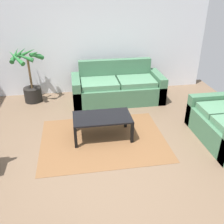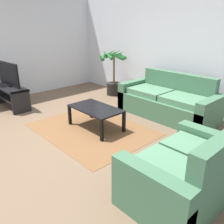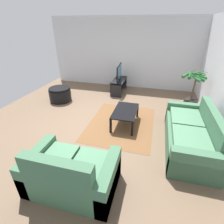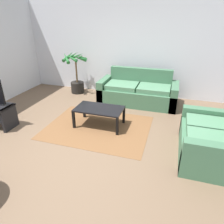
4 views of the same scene
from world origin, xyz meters
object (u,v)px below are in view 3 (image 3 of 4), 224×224
(tv, at_px, (119,72))
(potted_palm, at_px, (192,93))
(couch_loveseat, at_px, (72,174))
(tv_stand, at_px, (119,84))
(coffee_table, at_px, (125,112))
(ottoman, at_px, (60,94))
(couch_main, at_px, (190,135))

(tv, relative_size, potted_palm, 0.76)
(couch_loveseat, relative_size, potted_palm, 1.13)
(couch_loveseat, relative_size, tv_stand, 1.29)
(couch_loveseat, height_order, coffee_table, couch_loveseat)
(potted_palm, xyz_separation_m, ottoman, (0.47, -4.30, -0.31))
(coffee_table, bearing_deg, couch_loveseat, -11.75)
(couch_loveseat, distance_m, potted_palm, 4.26)
(couch_loveseat, xyz_separation_m, potted_palm, (-3.60, 2.25, 0.24))
(ottoman, bearing_deg, tv, 126.48)
(potted_palm, bearing_deg, tv_stand, -109.01)
(coffee_table, relative_size, ottoman, 1.37)
(tv, bearing_deg, coffee_table, 16.96)
(couch_loveseat, relative_size, ottoman, 1.91)
(coffee_table, relative_size, potted_palm, 0.82)
(tv_stand, distance_m, potted_palm, 2.66)
(couch_main, height_order, tv_stand, couch_main)
(ottoman, bearing_deg, coffee_table, 69.13)
(couch_main, relative_size, couch_loveseat, 1.47)
(couch_loveseat, bearing_deg, ottoman, -146.79)
(coffee_table, height_order, potted_palm, potted_palm)
(couch_main, relative_size, ottoman, 2.81)
(couch_main, height_order, potted_palm, potted_palm)
(couch_loveseat, bearing_deg, tv_stand, -176.82)
(tv_stand, relative_size, tv, 1.16)
(tv, xyz_separation_m, potted_palm, (0.86, 2.50, -0.26))
(couch_loveseat, height_order, tv, tv)
(couch_main, relative_size, potted_palm, 1.67)
(tv, relative_size, coffee_table, 0.93)
(couch_loveseat, bearing_deg, tv, -176.86)
(coffee_table, bearing_deg, couch_main, 70.16)
(tv, bearing_deg, potted_palm, 70.96)
(tv_stand, bearing_deg, couch_main, 38.25)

